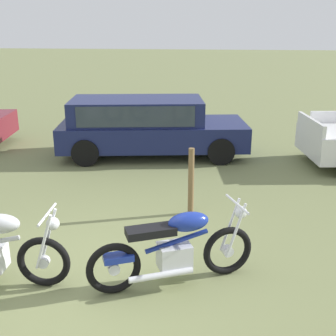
# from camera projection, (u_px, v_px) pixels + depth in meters

# --- Properties ---
(ground_plane) EXTENTS (120.00, 120.00, 0.00)m
(ground_plane) POSITION_uv_depth(u_px,v_px,m) (84.00, 282.00, 5.50)
(ground_plane) COLOR olive
(motorcycle_blue) EXTENTS (2.01, 1.12, 1.02)m
(motorcycle_blue) POSITION_uv_depth(u_px,v_px,m) (175.00, 249.00, 5.34)
(motorcycle_blue) COLOR black
(motorcycle_blue) RESTS_ON ground
(car_navy) EXTENTS (4.80, 2.51, 1.43)m
(car_navy) POSITION_uv_depth(u_px,v_px,m) (145.00, 123.00, 10.71)
(car_navy) COLOR #161E4C
(car_navy) RESTS_ON ground
(fence_post_wooden) EXTENTS (0.10, 0.10, 1.18)m
(fence_post_wooden) POSITION_uv_depth(u_px,v_px,m) (191.00, 182.00, 7.34)
(fence_post_wooden) COLOR brown
(fence_post_wooden) RESTS_ON ground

